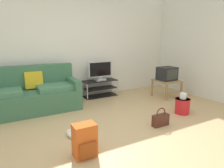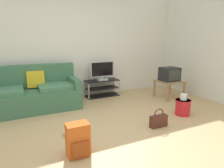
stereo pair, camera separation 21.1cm
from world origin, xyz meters
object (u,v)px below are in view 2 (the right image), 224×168
object	(u,v)px
tv_stand	(102,88)
crt_tv	(170,74)
backpack	(78,140)
side_table	(169,83)
flat_tv	(102,71)
sneakers_pair	(74,131)
handbag	(159,120)
cleaning_bucket	(183,106)
couch	(31,94)

from	to	relation	value
tv_stand	crt_tv	size ratio (longest dim) A/B	2.00
crt_tv	backpack	size ratio (longest dim) A/B	1.02
side_table	flat_tv	bearing A→B (deg)	149.56
tv_stand	backpack	world-z (taller)	backpack
tv_stand	side_table	distance (m)	1.75
tv_stand	sneakers_pair	distance (m)	2.21
handbag	cleaning_bucket	distance (m)	0.83
couch	side_table	world-z (taller)	couch
crt_tv	sneakers_pair	size ratio (longest dim) A/B	1.29
couch	handbag	xyz separation A→B (m)	(1.89, -1.90, -0.23)
couch	cleaning_bucket	world-z (taller)	couch
tv_stand	backpack	distance (m)	2.77
side_table	sneakers_pair	distance (m)	2.92
couch	handbag	distance (m)	2.69
flat_tv	crt_tv	size ratio (longest dim) A/B	1.46
backpack	sneakers_pair	distance (m)	0.64
backpack	handbag	size ratio (longest dim) A/B	1.32
tv_stand	handbag	size ratio (longest dim) A/B	2.67
flat_tv	backpack	xyz separation A→B (m)	(-1.36, -2.39, -0.46)
couch	sneakers_pair	bearing A→B (deg)	-71.69
handbag	tv_stand	bearing A→B (deg)	93.43
handbag	sneakers_pair	distance (m)	1.44
side_table	handbag	world-z (taller)	side_table
backpack	cleaning_bucket	world-z (taller)	backpack
flat_tv	crt_tv	bearing A→B (deg)	-29.98
sneakers_pair	side_table	bearing A→B (deg)	18.24
crt_tv	sneakers_pair	distance (m)	2.96
handbag	cleaning_bucket	size ratio (longest dim) A/B	0.77
flat_tv	sneakers_pair	bearing A→B (deg)	-125.15
flat_tv	cleaning_bucket	size ratio (longest dim) A/B	1.51
sneakers_pair	handbag	bearing A→B (deg)	-15.27
crt_tv	flat_tv	bearing A→B (deg)	150.02
cleaning_bucket	backpack	bearing A→B (deg)	-168.49
side_table	crt_tv	bearing A→B (deg)	90.00
couch	handbag	bearing A→B (deg)	-45.14
couch	side_table	size ratio (longest dim) A/B	3.39
cleaning_bucket	sneakers_pair	world-z (taller)	cleaning_bucket
tv_stand	flat_tv	xyz separation A→B (m)	(-0.00, -0.02, 0.46)
couch	tv_stand	size ratio (longest dim) A/B	2.21
tv_stand	cleaning_bucket	size ratio (longest dim) A/B	2.07
sneakers_pair	backpack	bearing A→B (deg)	-99.95
handbag	crt_tv	bearing A→B (deg)	43.67
flat_tv	sneakers_pair	distance (m)	2.27
couch	backpack	bearing A→B (deg)	-79.42
handbag	side_table	bearing A→B (deg)	43.32
couch	crt_tv	xyz separation A→B (m)	(3.26, -0.60, 0.27)
crt_tv	handbag	distance (m)	1.95
side_table	backpack	distance (m)	3.24
flat_tv	backpack	size ratio (longest dim) A/B	1.48
flat_tv	couch	bearing A→B (deg)	-171.47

